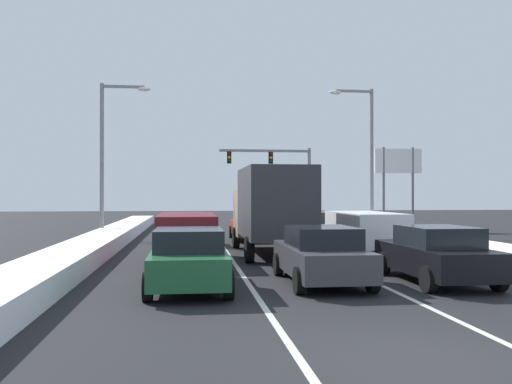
{
  "coord_description": "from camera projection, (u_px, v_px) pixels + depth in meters",
  "views": [
    {
      "loc": [
        -3.27,
        -7.45,
        2.34
      ],
      "look_at": [
        0.63,
        24.53,
        2.52
      ],
      "focal_mm": 38.96,
      "sensor_mm": 36.0,
      "label": 1
    }
  ],
  "objects": [
    {
      "name": "ground_plane",
      "position": [
        269.0,
        253.0,
        22.58
      ],
      "size": [
        120.0,
        120.0,
        0.0
      ],
      "primitive_type": "plane",
      "color": "black"
    },
    {
      "name": "snow_bank_left_shoulder",
      "position": [
        107.0,
        239.0,
        25.44
      ],
      "size": [
        1.72,
        41.03,
        0.63
      ],
      "primitive_type": "cube",
      "color": "white",
      "rests_on": "ground"
    },
    {
      "name": "traffic_light_gantry",
      "position": [
        281.0,
        169.0,
        45.33
      ],
      "size": [
        7.54,
        0.47,
        6.2
      ],
      "color": "slate",
      "rests_on": "ground"
    },
    {
      "name": "lane_stripe_between_center_lane_and_left_lane",
      "position": [
        222.0,
        245.0,
        26.08
      ],
      "size": [
        0.14,
        41.03,
        0.01
      ],
      "primitive_type": "cube",
      "color": "silver",
      "rests_on": "ground"
    },
    {
      "name": "suv_maroon_left_lane_second",
      "position": [
        187.0,
        233.0,
        19.46
      ],
      "size": [
        2.16,
        4.9,
        1.67
      ],
      "color": "maroon",
      "rests_on": "ground"
    },
    {
      "name": "roadside_sign_right",
      "position": [
        398.0,
        170.0,
        36.63
      ],
      "size": [
        3.2,
        0.16,
        5.5
      ],
      "color": "#59595B",
      "rests_on": "ground"
    },
    {
      "name": "lane_stripe_between_right_lane_and_center_lane",
      "position": [
        293.0,
        244.0,
        26.49
      ],
      "size": [
        0.14,
        41.03,
        0.01
      ],
      "primitive_type": "cube",
      "color": "silver",
      "rests_on": "ground"
    },
    {
      "name": "sedan_green_left_lane_nearest",
      "position": [
        189.0,
        259.0,
        13.78
      ],
      "size": [
        2.0,
        4.5,
        1.51
      ],
      "color": "#1E5633",
      "rests_on": "ground"
    },
    {
      "name": "sedan_black_right_lane_nearest",
      "position": [
        436.0,
        254.0,
        14.85
      ],
      "size": [
        2.0,
        4.5,
        1.51
      ],
      "color": "black",
      "rests_on": "ground"
    },
    {
      "name": "sedan_silver_right_lane_third",
      "position": [
        320.0,
        227.0,
        27.37
      ],
      "size": [
        2.0,
        4.5,
        1.51
      ],
      "color": "#B7BABF",
      "rests_on": "ground"
    },
    {
      "name": "sedan_gray_left_lane_third",
      "position": [
        185.0,
        228.0,
        26.39
      ],
      "size": [
        2.0,
        4.5,
        1.51
      ],
      "color": "slate",
      "rests_on": "ground"
    },
    {
      "name": "box_truck_center_lane_second",
      "position": [
        271.0,
        206.0,
        21.64
      ],
      "size": [
        2.53,
        7.2,
        3.36
      ],
      "color": "#937F60",
      "rests_on": "ground"
    },
    {
      "name": "street_lamp_right_mid",
      "position": [
        366.0,
        148.0,
        32.73
      ],
      "size": [
        2.66,
        0.36,
        8.62
      ],
      "color": "gray",
      "rests_on": "ground"
    },
    {
      "name": "suv_white_right_lane_second",
      "position": [
        365.0,
        229.0,
        21.6
      ],
      "size": [
        2.16,
        4.9,
        1.67
      ],
      "color": "silver",
      "rests_on": "ground"
    },
    {
      "name": "sedan_charcoal_center_lane_nearest",
      "position": [
        321.0,
        255.0,
        14.66
      ],
      "size": [
        2.0,
        4.5,
        1.51
      ],
      "color": "#38383D",
      "rests_on": "ground"
    },
    {
      "name": "sedan_red_center_lane_third",
      "position": [
        251.0,
        225.0,
        28.86
      ],
      "size": [
        2.0,
        4.5,
        1.51
      ],
      "color": "maroon",
      "rests_on": "ground"
    },
    {
      "name": "snow_bank_right_shoulder",
      "position": [
        400.0,
        236.0,
        27.14
      ],
      "size": [
        1.77,
        41.03,
        0.64
      ],
      "primitive_type": "cube",
      "color": "white",
      "rests_on": "ground"
    },
    {
      "name": "street_lamp_left_mid",
      "position": [
        109.0,
        146.0,
        29.23
      ],
      "size": [
        2.66,
        0.36,
        8.23
      ],
      "color": "gray",
      "rests_on": "ground"
    }
  ]
}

